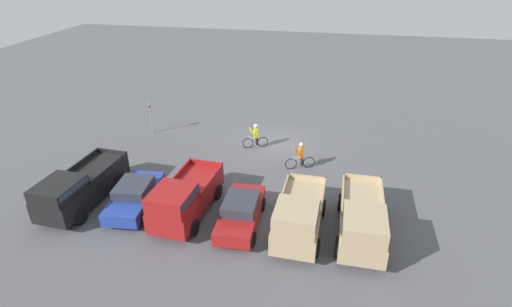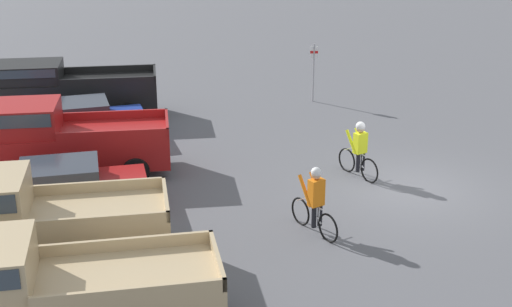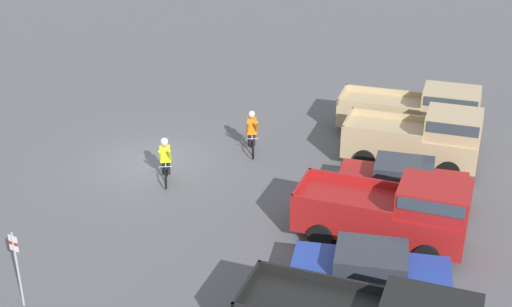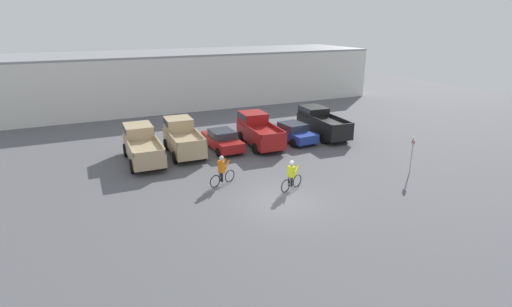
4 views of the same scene
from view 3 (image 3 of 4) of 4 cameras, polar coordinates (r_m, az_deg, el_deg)
The scene contains 9 objects.
ground_plane at distance 27.27m, azimuth -8.36°, elevation -0.76°, with size 80.00×80.00×0.00m, color #56565B.
pickup_truck_0 at distance 29.58m, azimuth 12.98°, elevation 3.38°, with size 2.23×5.55×2.14m.
pickup_truck_1 at distance 26.96m, azimuth 13.18°, elevation 1.23°, with size 2.30×4.95×2.28m.
sedan_0 at distance 24.66m, azimuth 11.67°, elevation -2.19°, with size 1.98×4.37×1.42m.
pickup_truck_2 at distance 21.97m, azimuth 11.04°, elevation -4.55°, with size 2.44×5.27×2.20m.
sedan_1 at distance 19.88m, azimuth 9.12°, elevation -9.36°, with size 2.25×4.44×1.41m.
cyclist_0 at distance 25.54m, azimuth -7.26°, elevation -0.42°, with size 1.63×0.69×1.70m.
cyclist_1 at distance 27.55m, azimuth -0.34°, elevation 1.80°, with size 1.73×0.72×1.73m.
fire_lane_sign at distance 19.85m, azimuth -18.60°, elevation -8.24°, with size 0.09×0.30×2.29m.
Camera 3 is at (22.06, 10.63, 12.01)m, focal length 50.00 mm.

